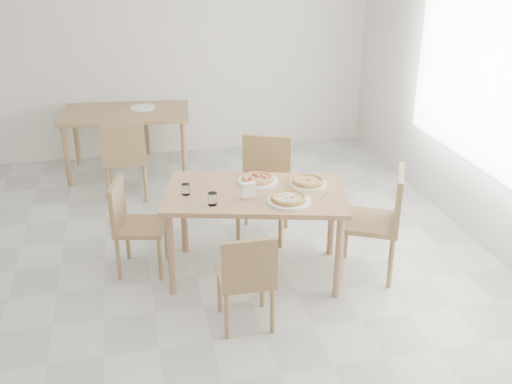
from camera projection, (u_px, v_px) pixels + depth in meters
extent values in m
plane|color=beige|center=(155.00, 312.00, 4.56)|extent=(7.00, 7.00, 0.00)
plane|color=silver|center=(126.00, 44.00, 7.10)|extent=(6.00, 0.00, 6.00)
cube|color=tan|center=(256.00, 194.00, 4.79)|extent=(1.60, 1.16, 0.04)
cylinder|color=tan|center=(171.00, 254.00, 4.65)|extent=(0.06, 0.06, 0.71)
cylinder|color=tan|center=(338.00, 258.00, 4.61)|extent=(0.06, 0.06, 0.71)
cylinder|color=tan|center=(184.00, 216.00, 5.27)|extent=(0.06, 0.06, 0.71)
cylinder|color=tan|center=(332.00, 218.00, 5.23)|extent=(0.06, 0.06, 0.71)
cube|color=#9E7A4F|center=(245.00, 276.00, 4.30)|extent=(0.39, 0.39, 0.04)
cube|color=#9E7A4F|center=(250.00, 264.00, 4.06)|extent=(0.39, 0.04, 0.37)
cylinder|color=#9E7A4F|center=(262.00, 285.00, 4.56)|extent=(0.03, 0.03, 0.38)
cylinder|color=#9E7A4F|center=(220.00, 290.00, 4.50)|extent=(0.03, 0.03, 0.38)
cylinder|color=#9E7A4F|center=(272.00, 310.00, 4.26)|extent=(0.03, 0.03, 0.38)
cylinder|color=#9E7A4F|center=(227.00, 316.00, 4.20)|extent=(0.03, 0.03, 0.38)
cube|color=#9E7A4F|center=(263.00, 190.00, 5.49)|extent=(0.60, 0.60, 0.04)
cube|color=#9E7A4F|center=(267.00, 158.00, 5.58)|extent=(0.44, 0.22, 0.44)
cylinder|color=#9E7A4F|center=(238.00, 222.00, 5.45)|extent=(0.04, 0.04, 0.45)
cylinder|color=#9E7A4F|center=(281.00, 225.00, 5.39)|extent=(0.04, 0.04, 0.45)
cylinder|color=#9E7A4F|center=(246.00, 204.00, 5.80)|extent=(0.04, 0.04, 0.45)
cylinder|color=#9E7A4F|center=(286.00, 207.00, 5.74)|extent=(0.04, 0.04, 0.45)
cube|color=#9E7A4F|center=(141.00, 226.00, 4.97)|extent=(0.48, 0.48, 0.04)
cube|color=#9E7A4F|center=(117.00, 204.00, 4.88)|extent=(0.13, 0.40, 0.38)
cylinder|color=#9E7A4F|center=(160.00, 259.00, 4.90)|extent=(0.03, 0.03, 0.39)
cylinder|color=#9E7A4F|center=(166.00, 239.00, 5.21)|extent=(0.03, 0.03, 0.39)
cylinder|color=#9E7A4F|center=(118.00, 259.00, 4.90)|extent=(0.03, 0.03, 0.39)
cylinder|color=#9E7A4F|center=(127.00, 239.00, 5.21)|extent=(0.03, 0.03, 0.39)
cube|color=#9E7A4F|center=(370.00, 222.00, 4.90)|extent=(0.62, 0.62, 0.04)
cube|color=#9E7A4F|center=(399.00, 198.00, 4.75)|extent=(0.25, 0.43, 0.44)
cylinder|color=#9E7A4F|center=(346.00, 235.00, 5.22)|extent=(0.04, 0.04, 0.45)
cylinder|color=#9E7A4F|center=(341.00, 257.00, 4.87)|extent=(0.04, 0.04, 0.45)
cylinder|color=#9E7A4F|center=(393.00, 240.00, 5.13)|extent=(0.04, 0.04, 0.45)
cylinder|color=#9E7A4F|center=(391.00, 263.00, 4.78)|extent=(0.04, 0.04, 0.45)
cylinder|color=white|center=(308.00, 183.00, 4.91)|extent=(0.31, 0.31, 0.02)
cylinder|color=white|center=(289.00, 201.00, 4.60)|extent=(0.34, 0.34, 0.02)
cylinder|color=white|center=(258.00, 181.00, 4.95)|extent=(0.33, 0.33, 0.02)
cylinder|color=tan|center=(308.00, 182.00, 4.90)|extent=(0.32, 0.32, 0.01)
torus|color=tan|center=(308.00, 181.00, 4.90)|extent=(0.33, 0.33, 0.03)
cylinder|color=#C55122|center=(308.00, 181.00, 4.90)|extent=(0.25, 0.25, 0.01)
ellipsoid|color=#1F5313|center=(308.00, 180.00, 4.89)|extent=(0.05, 0.05, 0.01)
cylinder|color=tan|center=(289.00, 199.00, 4.60)|extent=(0.33, 0.33, 0.01)
torus|color=tan|center=(289.00, 198.00, 4.59)|extent=(0.34, 0.34, 0.03)
cylinder|color=beige|center=(289.00, 198.00, 4.59)|extent=(0.26, 0.26, 0.01)
cylinder|color=tan|center=(258.00, 179.00, 4.95)|extent=(0.33, 0.33, 0.01)
torus|color=tan|center=(258.00, 178.00, 4.94)|extent=(0.33, 0.33, 0.03)
cylinder|color=#C55122|center=(258.00, 178.00, 4.94)|extent=(0.25, 0.25, 0.01)
cylinder|color=white|center=(212.00, 199.00, 4.54)|extent=(0.07, 0.07, 0.10)
cylinder|color=white|center=(186.00, 189.00, 4.71)|extent=(0.07, 0.07, 0.09)
cube|color=silver|center=(249.00, 197.00, 4.66)|extent=(0.12, 0.07, 0.01)
cube|color=white|center=(249.00, 190.00, 4.64)|extent=(0.11, 0.05, 0.12)
cube|color=silver|center=(196.00, 206.00, 4.53)|extent=(0.12, 0.17, 0.01)
cube|color=silver|center=(326.00, 196.00, 4.69)|extent=(0.13, 0.16, 0.01)
cube|color=#9E7A4F|center=(125.00, 113.00, 6.82)|extent=(1.51, 0.96, 0.04)
cylinder|color=#9E7A4F|center=(67.00, 157.00, 6.60)|extent=(0.06, 0.06, 0.71)
cylinder|color=#9E7A4F|center=(184.00, 152.00, 6.74)|extent=(0.06, 0.06, 0.71)
cylinder|color=#9E7A4F|center=(76.00, 137.00, 7.21)|extent=(0.06, 0.06, 0.71)
cylinder|color=#9E7A4F|center=(184.00, 133.00, 7.35)|extent=(0.06, 0.06, 0.71)
cube|color=#9E7A4F|center=(126.00, 158.00, 6.31)|extent=(0.46, 0.46, 0.04)
cube|color=#9E7A4F|center=(123.00, 143.00, 6.04)|extent=(0.44, 0.06, 0.42)
cylinder|color=#9E7A4F|center=(145.00, 170.00, 6.61)|extent=(0.04, 0.04, 0.43)
cylinder|color=#9E7A4F|center=(110.00, 173.00, 6.55)|extent=(0.04, 0.04, 0.43)
cylinder|color=#9E7A4F|center=(145.00, 184.00, 6.27)|extent=(0.04, 0.04, 0.43)
cylinder|color=#9E7A4F|center=(109.00, 186.00, 6.21)|extent=(0.04, 0.04, 0.43)
cube|color=#9E7A4F|center=(128.00, 118.00, 7.58)|extent=(0.52, 0.52, 0.04)
cube|color=#9E7A4F|center=(123.00, 97.00, 7.65)|extent=(0.44, 0.13, 0.42)
cylinder|color=#9E7A4F|center=(119.00, 142.00, 7.44)|extent=(0.04, 0.04, 0.43)
cylinder|color=#9E7A4F|center=(148.00, 138.00, 7.59)|extent=(0.04, 0.04, 0.43)
cylinder|color=#9E7A4F|center=(112.00, 134.00, 7.76)|extent=(0.04, 0.04, 0.43)
cylinder|color=#9E7A4F|center=(141.00, 130.00, 7.90)|extent=(0.04, 0.04, 0.43)
cylinder|color=white|center=(143.00, 108.00, 6.92)|extent=(0.28, 0.28, 0.02)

